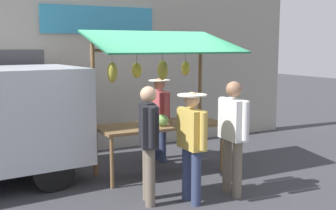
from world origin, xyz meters
The scene contains 7 objects.
ground_plane centered at (0.00, 0.00, 0.00)m, with size 40.00×40.00×0.00m, color #38383D.
street_backdrop centered at (0.05, -2.20, 1.70)m, with size 9.00×0.30×3.40m.
market_stall centered at (0.00, -0.03, 1.55)m, with size 2.50×1.46×2.50m.
vendor_with_sunhat centered at (-0.37, -0.75, 0.95)m, with size 0.42×0.69×1.61m.
shopper_in_striped_shirt centered at (0.79, 1.22, 0.98)m, with size 0.36×0.69×1.68m.
shopper_with_ponytail centered at (0.25, 1.49, 0.94)m, with size 0.41×0.69×1.60m.
shopper_with_shopping_bag centered at (-0.46, 1.50, 1.00)m, with size 0.26×0.72×1.72m.
Camera 1 is at (3.30, 6.60, 2.25)m, focal length 46.09 mm.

